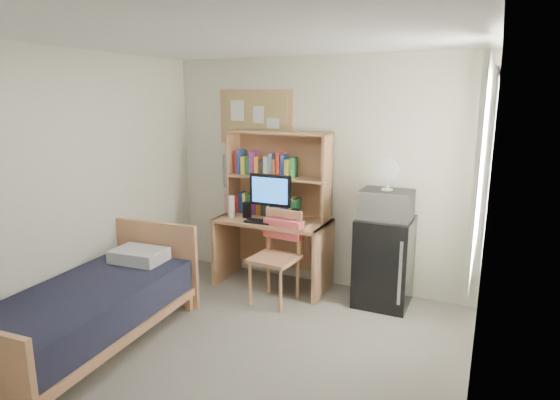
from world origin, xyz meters
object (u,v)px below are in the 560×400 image
at_px(mini_fridge, 384,261).
at_px(microwave, 386,205).
at_px(monitor, 270,198).
at_px(bed, 87,318).
at_px(speaker_left, 247,210).
at_px(desk_fan, 388,176).
at_px(speaker_right, 295,216).
at_px(bulletin_board, 256,117).
at_px(desk_chair, 274,258).
at_px(desk, 273,252).

distance_m(mini_fridge, microwave, 0.62).
bearing_deg(monitor, bed, -115.35).
distance_m(speaker_left, desk_fan, 1.65).
bearing_deg(mini_fridge, microwave, -90.00).
bearing_deg(speaker_right, bulletin_board, 150.26).
relative_size(bed, speaker_left, 10.76).
xyz_separation_m(monitor, speaker_right, (0.30, 0.00, -0.18)).
bearing_deg(desk_chair, bed, -120.42).
distance_m(bulletin_board, speaker_right, 1.30).
bearing_deg(microwave, mini_fridge, 90.00).
height_order(desk, monitor, monitor).
bearing_deg(desk_fan, bed, -137.87).
bearing_deg(bulletin_board, bed, -102.52).
bearing_deg(bulletin_board, mini_fridge, -9.63).
bearing_deg(desk_fan, microwave, 0.00).
distance_m(mini_fridge, desk_fan, 0.91).
height_order(bulletin_board, microwave, bulletin_board).
bearing_deg(desk_chair, desk_fan, 28.04).
distance_m(bulletin_board, desk_chair, 1.71).
xyz_separation_m(desk_chair, mini_fridge, (1.06, 0.46, -0.03)).
relative_size(desk_chair, desk_fan, 3.45).
relative_size(mini_fridge, monitor, 1.78).
bearing_deg(microwave, monitor, -176.41).
bearing_deg(microwave, speaker_right, -175.35).
distance_m(desk_chair, bed, 1.88).
height_order(bed, monitor, monitor).
relative_size(bulletin_board, mini_fridge, 1.00).
distance_m(desk, speaker_left, 0.58).
bearing_deg(desk_fan, speaker_right, -175.35).
height_order(speaker_left, speaker_right, speaker_left).
height_order(mini_fridge, desk_fan, desk_fan).
height_order(mini_fridge, speaker_right, speaker_right).
distance_m(microwave, desk_fan, 0.29).
bearing_deg(mini_fridge, bed, -137.58).
bearing_deg(microwave, bulletin_board, 169.56).
bearing_deg(monitor, speaker_left, -180.00).
height_order(speaker_right, microwave, microwave).
distance_m(desk, bed, 2.12).
bearing_deg(bulletin_board, desk, -40.75).
bearing_deg(microwave, desk, -179.11).
relative_size(desk_chair, speaker_left, 5.44).
relative_size(desk_chair, speaker_right, 6.12).
relative_size(desk_chair, monitor, 1.89).
bearing_deg(bed, mini_fridge, 38.70).
bearing_deg(monitor, desk_chair, -59.40).
distance_m(monitor, speaker_left, 0.35).
xyz_separation_m(desk, bed, (-0.87, -1.93, -0.13)).
height_order(desk, desk_fan, desk_fan).
bearing_deg(desk_chair, bulletin_board, 133.85).
bearing_deg(speaker_left, microwave, 2.79).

